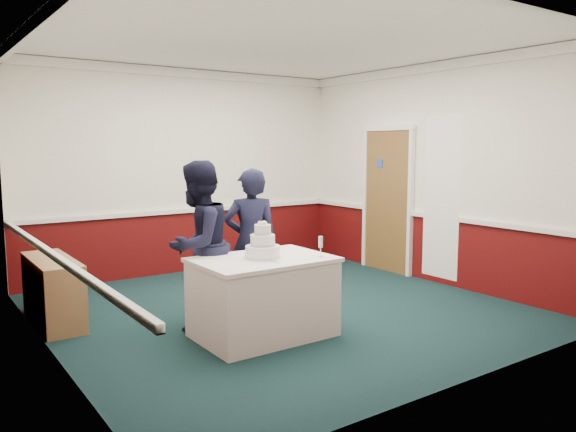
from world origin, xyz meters
TOP-DOWN VIEW (x-y plane):
  - ground at (0.00, 0.00)m, footprint 5.00×5.00m
  - room_shell at (0.08, 0.61)m, footprint 5.00×5.00m
  - sideboard at (-2.28, 0.98)m, footprint 0.41×1.20m
  - cake_table at (-0.67, -0.64)m, footprint 1.32×0.92m
  - wedding_cake at (-0.67, -0.64)m, footprint 0.35×0.35m
  - cake_knife at (-0.70, -0.84)m, footprint 0.06×0.22m
  - champagne_flute at (-0.17, -0.92)m, footprint 0.05×0.05m
  - person_man at (-1.06, -0.03)m, footprint 1.06×1.00m
  - person_woman at (-0.38, 0.06)m, footprint 0.70×0.59m

SIDE VIEW (x-z plane):
  - ground at x=0.00m, z-range 0.00..0.00m
  - sideboard at x=-2.28m, z-range 0.00..0.70m
  - cake_table at x=-0.67m, z-range 0.01..0.80m
  - cake_knife at x=-0.70m, z-range 0.79..0.79m
  - person_woman at x=-0.38m, z-range 0.00..1.64m
  - person_man at x=-1.06m, z-range 0.00..1.74m
  - wedding_cake at x=-0.67m, z-range 0.72..1.08m
  - champagne_flute at x=-0.17m, z-range 0.83..1.03m
  - room_shell at x=0.08m, z-range 0.47..3.47m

